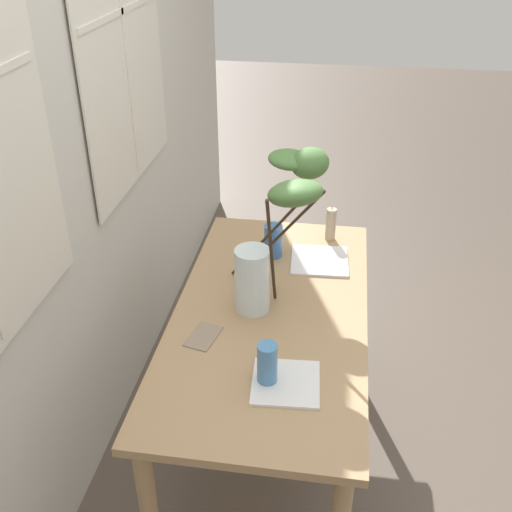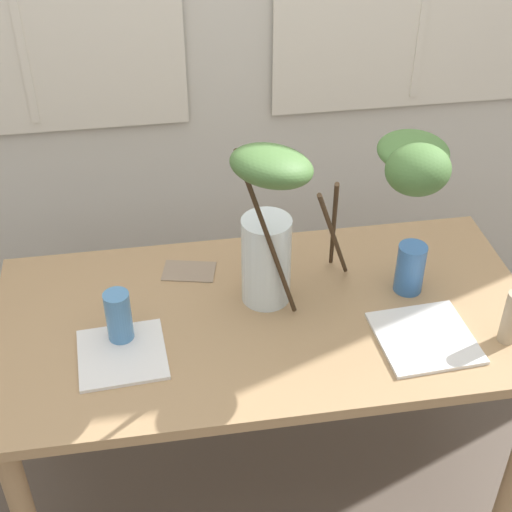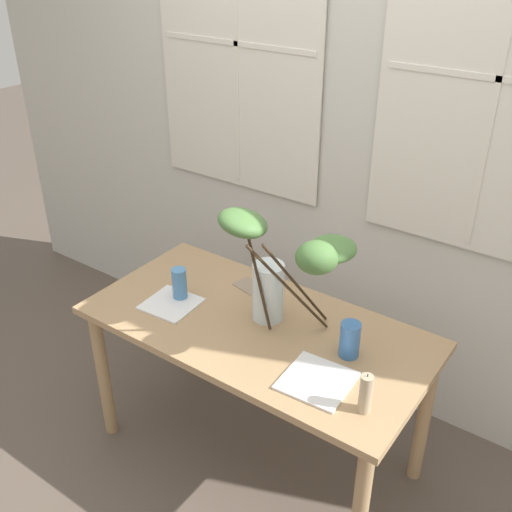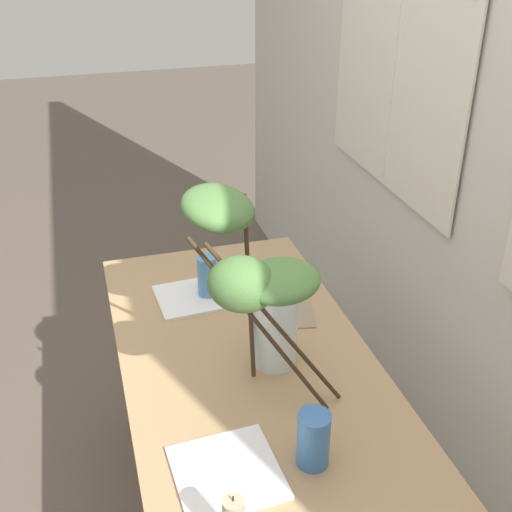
{
  "view_description": "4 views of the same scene",
  "coord_description": "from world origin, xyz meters",
  "px_view_note": "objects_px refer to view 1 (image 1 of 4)",
  "views": [
    {
      "loc": [
        -1.82,
        -0.22,
        2.09
      ],
      "look_at": [
        0.0,
        0.06,
        0.97
      ],
      "focal_mm": 42.17,
      "sensor_mm": 36.0,
      "label": 1
    },
    {
      "loc": [
        -0.27,
        -1.48,
        2.05
      ],
      "look_at": [
        -0.03,
        0.02,
        0.92
      ],
      "focal_mm": 52.26,
      "sensor_mm": 36.0,
      "label": 2
    },
    {
      "loc": [
        1.17,
        -1.65,
        2.21
      ],
      "look_at": [
        -0.07,
        0.09,
        1.0
      ],
      "focal_mm": 42.26,
      "sensor_mm": 36.0,
      "label": 3
    },
    {
      "loc": [
        1.43,
        -0.39,
        1.91
      ],
      "look_at": [
        0.03,
        0.01,
        1.1
      ],
      "focal_mm": 45.36,
      "sensor_mm": 36.0,
      "label": 4
    }
  ],
  "objects_px": {
    "vase_with_branches": "(279,223)",
    "drinking_glass_blue_left": "(267,364)",
    "plate_square_right": "(320,261)",
    "pillar_candle": "(331,224)",
    "dining_table": "(270,332)",
    "plate_square_left": "(286,383)",
    "drinking_glass_blue_right": "(273,241)"
  },
  "relations": [
    {
      "from": "dining_table",
      "to": "drinking_glass_blue_left",
      "type": "height_order",
      "value": "drinking_glass_blue_left"
    },
    {
      "from": "drinking_glass_blue_left",
      "to": "plate_square_left",
      "type": "height_order",
      "value": "drinking_glass_blue_left"
    },
    {
      "from": "plate_square_left",
      "to": "pillar_candle",
      "type": "height_order",
      "value": "pillar_candle"
    },
    {
      "from": "drinking_glass_blue_left",
      "to": "plate_square_left",
      "type": "distance_m",
      "value": 0.09
    },
    {
      "from": "vase_with_branches",
      "to": "pillar_candle",
      "type": "height_order",
      "value": "vase_with_branches"
    },
    {
      "from": "dining_table",
      "to": "plate_square_left",
      "type": "bearing_deg",
      "value": -165.45
    },
    {
      "from": "drinking_glass_blue_left",
      "to": "plate_square_right",
      "type": "height_order",
      "value": "drinking_glass_blue_left"
    },
    {
      "from": "plate_square_left",
      "to": "pillar_candle",
      "type": "xyz_separation_m",
      "value": [
        0.97,
        -0.1,
        0.07
      ]
    },
    {
      "from": "vase_with_branches",
      "to": "plate_square_right",
      "type": "bearing_deg",
      "value": -28.88
    },
    {
      "from": "pillar_candle",
      "to": "dining_table",
      "type": "bearing_deg",
      "value": 161.55
    },
    {
      "from": "drinking_glass_blue_right",
      "to": "drinking_glass_blue_left",
      "type": "bearing_deg",
      "value": -174.15
    },
    {
      "from": "drinking_glass_blue_left",
      "to": "plate_square_right",
      "type": "relative_size",
      "value": 0.62
    },
    {
      "from": "drinking_glass_blue_right",
      "to": "plate_square_right",
      "type": "relative_size",
      "value": 0.6
    },
    {
      "from": "drinking_glass_blue_left",
      "to": "pillar_candle",
      "type": "height_order",
      "value": "pillar_candle"
    },
    {
      "from": "drinking_glass_blue_right",
      "to": "plate_square_left",
      "type": "distance_m",
      "value": 0.8
    },
    {
      "from": "vase_with_branches",
      "to": "drinking_glass_blue_left",
      "type": "relative_size",
      "value": 3.83
    },
    {
      "from": "vase_with_branches",
      "to": "drinking_glass_blue_right",
      "type": "height_order",
      "value": "vase_with_branches"
    },
    {
      "from": "plate_square_left",
      "to": "pillar_candle",
      "type": "relative_size",
      "value": 1.32
    },
    {
      "from": "drinking_glass_blue_right",
      "to": "plate_square_right",
      "type": "bearing_deg",
      "value": -95.74
    },
    {
      "from": "plate_square_right",
      "to": "pillar_candle",
      "type": "xyz_separation_m",
      "value": [
        0.2,
        -0.03,
        0.07
      ]
    },
    {
      "from": "drinking_glass_blue_right",
      "to": "plate_square_left",
      "type": "xyz_separation_m",
      "value": [
        -0.79,
        -0.14,
        -0.07
      ]
    },
    {
      "from": "vase_with_branches",
      "to": "drinking_glass_blue_left",
      "type": "distance_m",
      "value": 0.55
    },
    {
      "from": "vase_with_branches",
      "to": "pillar_candle",
      "type": "distance_m",
      "value": 0.57
    },
    {
      "from": "vase_with_branches",
      "to": "pillar_candle",
      "type": "bearing_deg",
      "value": -21.19
    },
    {
      "from": "dining_table",
      "to": "plate_square_right",
      "type": "relative_size",
      "value": 5.99
    },
    {
      "from": "drinking_glass_blue_left",
      "to": "pillar_candle",
      "type": "xyz_separation_m",
      "value": [
        0.97,
        -0.16,
        0.0
      ]
    },
    {
      "from": "drinking_glass_blue_right",
      "to": "plate_square_left",
      "type": "height_order",
      "value": "drinking_glass_blue_right"
    },
    {
      "from": "vase_with_branches",
      "to": "drinking_glass_blue_right",
      "type": "bearing_deg",
      "value": 10.26
    },
    {
      "from": "plate_square_left",
      "to": "dining_table",
      "type": "bearing_deg",
      "value": 14.55
    },
    {
      "from": "dining_table",
      "to": "pillar_candle",
      "type": "height_order",
      "value": "pillar_candle"
    },
    {
      "from": "vase_with_branches",
      "to": "drinking_glass_blue_left",
      "type": "xyz_separation_m",
      "value": [
        -0.49,
        -0.03,
        -0.24
      ]
    },
    {
      "from": "drinking_glass_blue_left",
      "to": "pillar_candle",
      "type": "distance_m",
      "value": 0.98
    }
  ]
}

